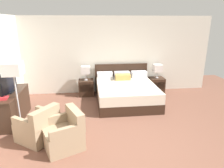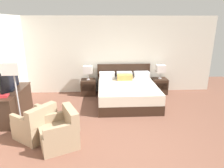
% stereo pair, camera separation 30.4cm
% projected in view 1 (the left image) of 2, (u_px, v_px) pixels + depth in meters
% --- Properties ---
extents(ground_plane, '(10.20, 10.20, 0.00)m').
position_uv_depth(ground_plane, '(128.00, 149.00, 3.90)').
color(ground_plane, brown).
extents(wall_back, '(6.97, 0.06, 2.56)m').
position_uv_depth(wall_back, '(109.00, 55.00, 6.76)').
color(wall_back, silver).
rests_on(wall_back, ground).
extents(bed, '(1.81, 2.00, 1.00)m').
position_uv_depth(bed, '(126.00, 92.00, 6.14)').
color(bed, '#332116').
rests_on(bed, ground).
extents(nightstand_left, '(0.49, 0.45, 0.52)m').
position_uv_depth(nightstand_left, '(86.00, 88.00, 6.68)').
color(nightstand_left, '#332116').
rests_on(nightstand_left, ground).
extents(nightstand_right, '(0.49, 0.45, 0.52)m').
position_uv_depth(nightstand_right, '(156.00, 85.00, 6.95)').
color(nightstand_right, '#332116').
rests_on(nightstand_right, ground).
extents(table_lamp_left, '(0.29, 0.29, 0.47)m').
position_uv_depth(table_lamp_left, '(86.00, 70.00, 6.50)').
color(table_lamp_left, '#B7B7BC').
rests_on(table_lamp_left, nightstand_left).
extents(table_lamp_right, '(0.29, 0.29, 0.47)m').
position_uv_depth(table_lamp_right, '(158.00, 68.00, 6.77)').
color(table_lamp_right, '#B7B7BC').
rests_on(table_lamp_right, nightstand_right).
extents(dresser, '(0.49, 1.42, 0.75)m').
position_uv_depth(dresser, '(12.00, 106.00, 4.91)').
color(dresser, '#332116').
rests_on(dresser, ground).
extents(tv, '(0.18, 0.94, 0.53)m').
position_uv_depth(tv, '(8.00, 82.00, 4.74)').
color(tv, black).
rests_on(tv, dresser).
extents(book_red_cover, '(0.27, 0.22, 0.03)m').
position_uv_depth(book_red_cover, '(1.00, 99.00, 4.37)').
color(book_red_cover, '#B7282D').
rests_on(book_red_cover, dresser).
extents(book_blue_cover, '(0.26, 0.16, 0.03)m').
position_uv_depth(book_blue_cover, '(2.00, 98.00, 4.36)').
color(book_blue_cover, '#B7282D').
rests_on(book_blue_cover, book_red_cover).
extents(armchair_by_window, '(0.96, 0.95, 0.76)m').
position_uv_depth(armchair_by_window, '(39.00, 127.00, 4.13)').
color(armchair_by_window, '#9E8466').
rests_on(armchair_by_window, ground).
extents(armchair_companion, '(0.91, 0.90, 0.76)m').
position_uv_depth(armchair_companion, '(65.00, 134.00, 3.89)').
color(armchair_companion, '#9E8466').
rests_on(armchair_companion, ground).
extents(floor_lamp, '(0.37, 0.37, 1.55)m').
position_uv_depth(floor_lamp, '(13.00, 73.00, 4.28)').
color(floor_lamp, '#B7B7BC').
rests_on(floor_lamp, ground).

